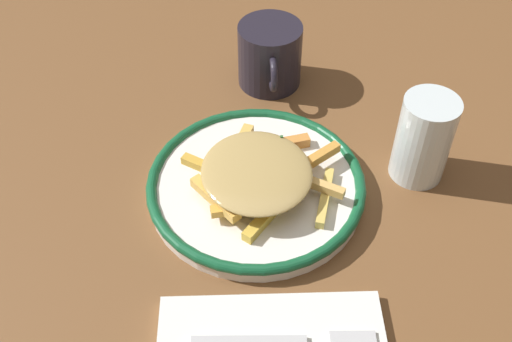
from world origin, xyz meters
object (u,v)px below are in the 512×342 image
object	(u,v)px
water_glass	(424,139)
coffee_mug	(270,55)
plate	(256,186)
fork	(285,342)
fries_heap	(258,174)

from	to	relation	value
water_glass	coffee_mug	xyz separation A→B (m)	(-0.19, -0.16, -0.01)
plate	coffee_mug	xyz separation A→B (m)	(-0.21, 0.03, 0.03)
coffee_mug	water_glass	bearing A→B (deg)	40.85
fork	coffee_mug	size ratio (longest dim) A/B	1.53
plate	fork	size ratio (longest dim) A/B	1.45
water_glass	coffee_mug	world-z (taller)	water_glass
plate	water_glass	world-z (taller)	water_glass
plate	fries_heap	distance (m)	0.03
water_glass	fork	bearing A→B (deg)	-39.45
water_glass	plate	bearing A→B (deg)	-83.78
coffee_mug	plate	bearing A→B (deg)	-9.19
plate	fries_heap	world-z (taller)	fries_heap
fork	water_glass	xyz separation A→B (m)	(-0.22, 0.18, 0.04)
water_glass	coffee_mug	bearing A→B (deg)	-139.15
fork	coffee_mug	bearing A→B (deg)	177.12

